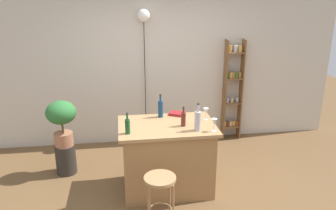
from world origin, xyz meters
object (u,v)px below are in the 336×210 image
(potted_plant, at_px, (61,118))
(bottle_vinegar, at_px, (128,126))
(wine_glass_center, at_px, (214,122))
(bottle_olive_oil, at_px, (198,120))
(bar_stool, at_px, (160,189))
(spice_shelf, at_px, (233,89))
(plant_stool, at_px, (66,159))
(wine_glass_left, at_px, (206,111))
(bottle_wine_red, at_px, (183,119))
(pendant_globe_light, at_px, (144,18))
(bottle_sauce_amber, at_px, (160,108))
(cookbook, at_px, (177,114))

(potted_plant, height_order, bottle_vinegar, bottle_vinegar)
(bottle_vinegar, relative_size, wine_glass_center, 1.61)
(bottle_olive_oil, bearing_deg, bar_stool, -135.39)
(spice_shelf, xyz_separation_m, plant_stool, (-2.79, -0.88, -0.70))
(plant_stool, height_order, wine_glass_left, wine_glass_left)
(wine_glass_left, bearing_deg, plant_stool, 165.32)
(bottle_wine_red, distance_m, bottle_vinegar, 0.72)
(potted_plant, xyz_separation_m, bottle_wine_red, (1.62, -0.68, 0.16))
(bar_stool, distance_m, pendant_globe_light, 2.85)
(spice_shelf, distance_m, bottle_wine_red, 1.96)
(wine_glass_left, xyz_separation_m, wine_glass_center, (0.01, -0.39, 0.00))
(bar_stool, xyz_separation_m, wine_glass_left, (0.72, 0.86, 0.58))
(potted_plant, distance_m, bottle_sauce_amber, 1.42)
(cookbook, bearing_deg, bottle_sauce_amber, -142.53)
(plant_stool, height_order, potted_plant, potted_plant)
(potted_plant, distance_m, bottle_vinegar, 1.24)
(bottle_olive_oil, height_order, cookbook, bottle_olive_oil)
(wine_glass_left, xyz_separation_m, cookbook, (-0.35, 0.24, -0.10))
(cookbook, bearing_deg, bottle_vinegar, -115.53)
(bottle_olive_oil, xyz_separation_m, wine_glass_center, (0.19, -0.05, -0.02))
(spice_shelf, bearing_deg, bottle_sauce_amber, -139.90)
(bottle_wine_red, distance_m, wine_glass_left, 0.38)
(plant_stool, relative_size, bottle_sauce_amber, 1.38)
(potted_plant, xyz_separation_m, pendant_globe_light, (1.26, 0.93, 1.29))
(potted_plant, bearing_deg, bar_stool, -48.10)
(bottle_vinegar, bearing_deg, wine_glass_center, -4.09)
(bottle_vinegar, xyz_separation_m, wine_glass_center, (1.05, -0.08, 0.02))
(spice_shelf, bearing_deg, bar_stool, -124.74)
(bottle_wine_red, xyz_separation_m, wine_glass_center, (0.34, -0.22, 0.02))
(bar_stool, relative_size, cookbook, 2.99)
(plant_stool, xyz_separation_m, bottle_vinegar, (0.91, -0.83, 0.81))
(pendant_globe_light, bearing_deg, bottle_sauce_amber, -84.92)
(plant_stool, xyz_separation_m, bottle_wine_red, (1.62, -0.68, 0.81))
(bottle_olive_oil, distance_m, cookbook, 0.61)
(plant_stool, height_order, cookbook, cookbook)
(bottle_wine_red, xyz_separation_m, cookbook, (-0.01, 0.41, -0.08))
(bottle_sauce_amber, xyz_separation_m, cookbook, (0.24, 0.05, -0.10))
(cookbook, bearing_deg, bar_stool, -82.75)
(bottle_olive_oil, height_order, wine_glass_left, bottle_olive_oil)
(pendant_globe_light, bearing_deg, cookbook, -73.76)
(wine_glass_center, distance_m, cookbook, 0.73)
(spice_shelf, height_order, bottle_vinegar, spice_shelf)
(bar_stool, distance_m, bottle_wine_red, 0.97)
(wine_glass_left, bearing_deg, bottle_sauce_amber, 162.11)
(wine_glass_center, height_order, pendant_globe_light, pendant_globe_light)
(spice_shelf, xyz_separation_m, bottle_vinegar, (-1.88, -1.71, 0.11))
(plant_stool, relative_size, bottle_olive_oil, 1.27)
(bar_stool, xyz_separation_m, pendant_globe_light, (0.02, 2.30, 1.68))
(bottle_wine_red, bearing_deg, wine_glass_center, -32.94)
(bottle_wine_red, bearing_deg, bottle_sauce_amber, 124.76)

